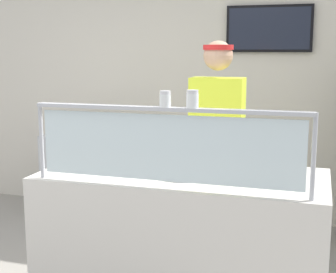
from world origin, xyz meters
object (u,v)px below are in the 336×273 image
object	(u,v)px
pizza_tray	(185,171)
pizza_box_stack	(83,127)
worker_figure	(217,146)
pepper_flake_shaker	(192,100)
parmesan_shaker	(165,100)
pizza_server	(188,169)

from	to	relation	value
pizza_tray	pizza_box_stack	size ratio (longest dim) A/B	1.00
worker_figure	pizza_box_stack	size ratio (longest dim) A/B	4.08
pizza_tray	pepper_flake_shaker	bearing A→B (deg)	-69.29
parmesan_shaker	pizza_box_stack	world-z (taller)	parmesan_shaker
pepper_flake_shaker	pizza_tray	bearing A→B (deg)	110.71
parmesan_shaker	pepper_flake_shaker	bearing A→B (deg)	-0.00
pizza_server	pepper_flake_shaker	xyz separation A→B (m)	(0.11, -0.31, 0.45)
pizza_server	pizza_box_stack	world-z (taller)	pizza_box_stack
pizza_tray	pizza_box_stack	distance (m)	2.16
pizza_server	worker_figure	distance (m)	0.67
pizza_tray	parmesan_shaker	xyz separation A→B (m)	(-0.02, -0.33, 0.47)
pizza_tray	worker_figure	distance (m)	0.66
parmesan_shaker	pizza_box_stack	distance (m)	2.45
pizza_tray	pepper_flake_shaker	size ratio (longest dim) A/B	4.55
pepper_flake_shaker	worker_figure	world-z (taller)	worker_figure
pizza_box_stack	worker_figure	bearing A→B (deg)	-30.62
worker_figure	pizza_box_stack	world-z (taller)	worker_figure
pizza_server	pepper_flake_shaker	distance (m)	0.56
parmesan_shaker	pizza_tray	bearing A→B (deg)	86.10
parmesan_shaker	worker_figure	bearing A→B (deg)	85.05
pizza_tray	pizza_server	size ratio (longest dim) A/B	1.54
pizza_server	pepper_flake_shaker	bearing A→B (deg)	-61.50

